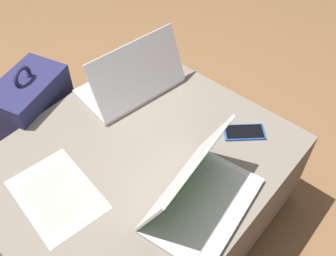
% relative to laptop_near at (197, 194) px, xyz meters
% --- Properties ---
extents(ground_plane, '(14.00, 14.00, 0.00)m').
position_rel_laptop_near_xyz_m(ground_plane, '(0.00, 0.25, -0.44)').
color(ground_plane, brown).
extents(ottoman, '(0.96, 0.83, 0.39)m').
position_rel_laptop_near_xyz_m(ottoman, '(0.00, 0.25, -0.24)').
color(ottoman, '#3D3832').
rests_on(ottoman, ground_plane).
extents(laptop_near, '(0.39, 0.28, 0.23)m').
position_rel_laptop_near_xyz_m(laptop_near, '(0.00, 0.00, 0.00)').
color(laptop_near, silver).
rests_on(laptop_near, ottoman).
extents(laptop_far, '(0.41, 0.29, 0.22)m').
position_rel_laptop_near_xyz_m(laptop_far, '(0.24, 0.49, -0.00)').
color(laptop_far, silver).
rests_on(laptop_far, ottoman).
extents(cell_phone, '(0.15, 0.15, 0.01)m').
position_rel_laptop_near_xyz_m(cell_phone, '(0.33, 0.04, -0.04)').
color(cell_phone, '#1E4C9E').
rests_on(cell_phone, ottoman).
extents(backpack, '(0.33, 0.30, 0.54)m').
position_rel_laptop_near_xyz_m(backpack, '(-0.05, 0.78, -0.21)').
color(backpack, '#23234C').
rests_on(backpack, ground_plane).
extents(paper_sheet, '(0.26, 0.33, 0.00)m').
position_rel_laptop_near_xyz_m(paper_sheet, '(-0.26, 0.34, -0.05)').
color(paper_sheet, white).
rests_on(paper_sheet, ottoman).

